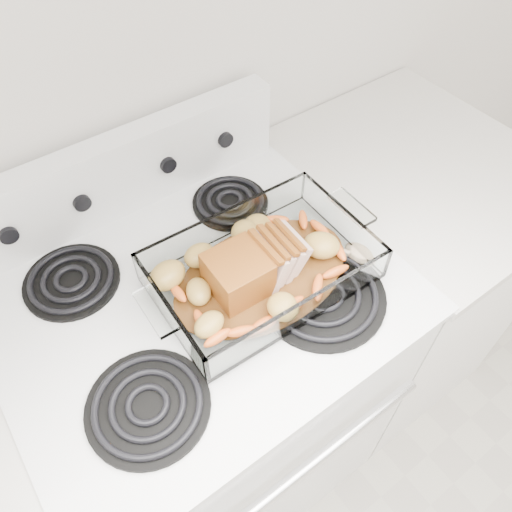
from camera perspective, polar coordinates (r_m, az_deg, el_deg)
electric_range at (r=1.39m, az=-5.14°, el=-14.76°), size 0.78×0.70×1.12m
counter_right at (r=1.65m, az=14.71°, el=-2.15°), size 0.58×0.68×0.93m
baking_dish at (r=0.98m, az=0.69°, el=-1.75°), size 0.41×0.27×0.08m
pork_roast at (r=0.94m, az=-0.67°, el=-1.49°), size 0.20×0.11×0.09m
roast_vegetables at (r=0.99m, az=-0.82°, el=-0.14°), size 0.38×0.21×0.05m
wooden_spoon at (r=1.06m, az=9.15°, el=1.05°), size 0.14×0.23×0.02m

